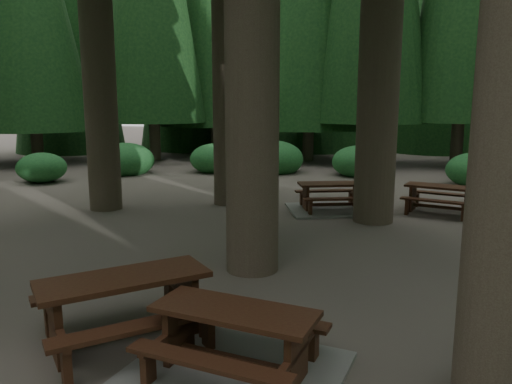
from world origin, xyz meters
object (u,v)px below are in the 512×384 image
(picnic_table_c, at_px, (331,202))
(picnic_table_e, at_px, (125,299))
(picnic_table_a, at_px, (235,353))
(picnic_table_d, at_px, (439,195))

(picnic_table_c, relative_size, picnic_table_e, 1.09)
(picnic_table_a, bearing_deg, picnic_table_e, 176.30)
(picnic_table_c, bearing_deg, picnic_table_a, -111.16)
(picnic_table_a, height_order, picnic_table_d, picnic_table_a)
(picnic_table_d, bearing_deg, picnic_table_e, -101.38)
(picnic_table_d, distance_m, picnic_table_e, 8.91)
(picnic_table_a, bearing_deg, picnic_table_c, 98.67)
(picnic_table_c, xyz_separation_m, picnic_table_e, (-1.10, -7.62, 0.30))
(picnic_table_a, relative_size, picnic_table_e, 0.96)
(picnic_table_c, distance_m, picnic_table_e, 7.70)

